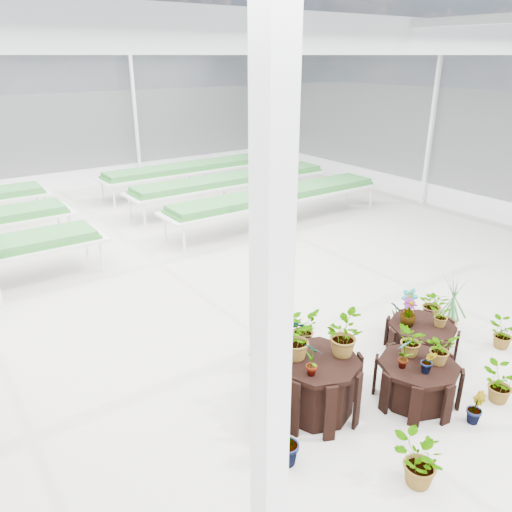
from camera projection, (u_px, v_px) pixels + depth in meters
ground_plane at (269, 356)px, 7.50m from camera, size 24.00×24.00×0.00m
greenhouse_shell at (270, 212)px, 6.65m from camera, size 18.00×24.00×4.50m
steel_frame at (270, 212)px, 6.65m from camera, size 18.00×24.00×4.50m
nursery_benches at (102, 214)px, 12.79m from camera, size 16.00×7.00×0.84m
plinth_tall at (316, 385)px, 6.22m from camera, size 1.46×1.46×0.75m
plinth_mid at (417, 382)px, 6.44m from camera, size 1.20×1.20×0.55m
plinth_low at (421, 338)px, 7.53m from camera, size 1.27×1.27×0.46m
nursery_plants at (381, 350)px, 6.70m from camera, size 4.61×3.43×1.30m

